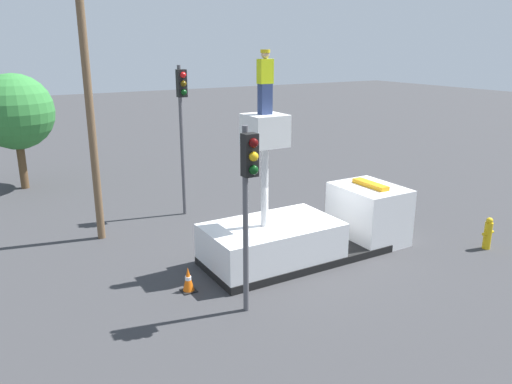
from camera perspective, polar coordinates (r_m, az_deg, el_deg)
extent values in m
plane|color=#38383A|center=(16.02, 4.62, -7.49)|extent=(120.00, 120.00, 0.00)
cube|color=black|center=(15.97, 4.63, -7.10)|extent=(5.92, 2.43, 0.24)
cube|color=white|center=(15.28, 1.79, -5.98)|extent=(4.05, 2.37, 1.31)
cube|color=white|center=(17.42, 12.73, -2.43)|extent=(1.87, 2.37, 1.93)
cube|color=black|center=(17.94, 15.02, -0.75)|extent=(0.03, 2.02, 0.77)
cube|color=orange|center=(17.12, 12.94, 0.85)|extent=(0.36, 1.42, 0.14)
cylinder|color=silver|center=(14.53, 0.99, 0.80)|extent=(0.22, 0.22, 2.51)
cube|color=white|center=(14.18, 1.02, 7.07)|extent=(1.07, 1.07, 0.90)
cube|color=navy|center=(14.06, 1.04, 10.57)|extent=(0.34, 0.26, 0.84)
cube|color=#D1E519|center=(14.00, 1.06, 13.62)|extent=(0.40, 0.26, 0.66)
sphere|color=beige|center=(13.99, 1.07, 15.45)|extent=(0.23, 0.23, 0.23)
cylinder|color=yellow|center=(13.99, 1.07, 15.80)|extent=(0.26, 0.26, 0.09)
cylinder|color=#515156|center=(12.07, -1.19, -3.54)|extent=(0.14, 0.14, 4.72)
cube|color=black|center=(11.42, -0.73, 4.24)|extent=(0.34, 0.28, 1.00)
sphere|color=#490707|center=(11.20, -0.27, 5.62)|extent=(0.22, 0.22, 0.22)
sphere|color=gold|center=(11.26, -0.27, 4.07)|extent=(0.22, 0.22, 0.22)
sphere|color=#083710|center=(11.33, -0.26, 2.54)|extent=(0.22, 0.22, 0.22)
cylinder|color=#515156|center=(19.43, -8.46, 5.62)|extent=(0.14, 0.14, 5.78)
cube|color=black|center=(18.95, -8.51, 12.18)|extent=(0.34, 0.28, 1.00)
sphere|color=red|center=(18.76, -8.33, 13.10)|extent=(0.22, 0.22, 0.22)
sphere|color=#503C07|center=(18.78, -8.29, 12.15)|extent=(0.22, 0.22, 0.22)
sphere|color=#083710|center=(18.80, -8.25, 11.21)|extent=(0.22, 0.22, 0.22)
cylinder|color=gold|center=(18.16, 24.94, -4.54)|extent=(0.25, 0.25, 0.91)
sphere|color=gold|center=(18.00, 25.14, -2.99)|extent=(0.22, 0.22, 0.22)
cylinder|color=gold|center=(17.99, 24.63, -4.39)|extent=(0.12, 0.10, 0.10)
cylinder|color=gold|center=(18.28, 25.32, -4.15)|extent=(0.12, 0.10, 0.10)
cube|color=black|center=(14.07, -7.70, -11.10)|extent=(0.39, 0.39, 0.03)
cone|color=orange|center=(13.92, -7.75, -9.86)|extent=(0.32, 0.32, 0.71)
cylinder|color=white|center=(13.90, -7.76, -9.73)|extent=(0.17, 0.17, 0.10)
cylinder|color=brown|center=(25.65, -25.16, 2.99)|extent=(0.36, 0.36, 2.39)
sphere|color=#337F38|center=(25.27, -25.82, 8.26)|extent=(3.42, 3.42, 3.42)
cylinder|color=brown|center=(17.30, -18.43, 8.59)|extent=(0.26, 0.26, 8.73)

